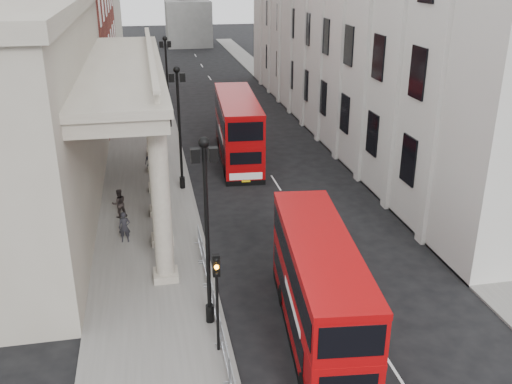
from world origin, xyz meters
name	(u,v)px	position (x,y,z in m)	size (l,w,h in m)	color
ground	(239,384)	(0.00, 0.00, 0.00)	(260.00, 260.00, 0.00)	black
sidewalk_west	(145,147)	(-3.00, 30.00, 0.06)	(6.00, 140.00, 0.12)	slate
sidewalk_east	(333,137)	(13.50, 30.00, 0.06)	(3.00, 140.00, 0.12)	slate
kerb	(180,145)	(-0.05, 30.00, 0.07)	(0.20, 140.00, 0.14)	slate
portico_building	(11,119)	(-10.50, 18.00, 6.00)	(9.00, 28.00, 12.00)	#9E9484
lamp_post_south	(207,221)	(-0.60, 4.00, 4.91)	(1.05, 0.44, 8.32)	black
lamp_post_mid	(179,120)	(-0.60, 20.00, 4.91)	(1.05, 0.44, 8.32)	black
lamp_post_north	(167,76)	(-0.60, 36.00, 4.91)	(1.05, 0.44, 8.32)	black
traffic_light	(217,285)	(-0.50, 1.98, 3.11)	(0.28, 0.33, 4.30)	black
crowd_barriers	(221,334)	(-0.35, 2.23, 0.67)	(0.50, 18.75, 1.10)	gray
bus_near	(319,287)	(3.70, 2.29, 2.34)	(3.56, 10.57, 4.47)	#A8070A
bus_far	(238,128)	(4.20, 25.58, 2.61)	(3.56, 11.75, 5.00)	#930608
pedestrian_a	(124,227)	(-4.32, 12.47, 0.99)	(0.64, 0.42, 1.75)	#222227
pedestrian_b	(119,203)	(-4.70, 15.88, 1.02)	(0.88, 0.68, 1.81)	#292221
pedestrian_c	(150,161)	(-2.66, 23.94, 0.90)	(0.76, 0.50, 1.56)	black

